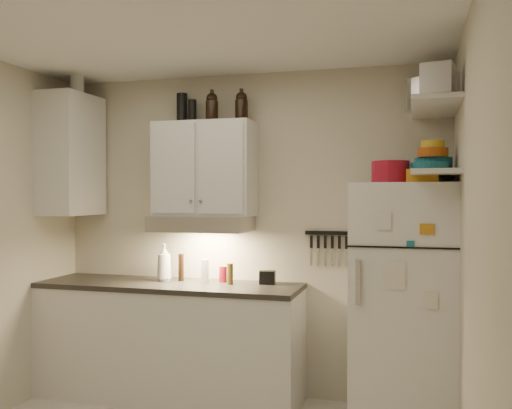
# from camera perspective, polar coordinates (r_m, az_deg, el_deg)

# --- Properties ---
(ceiling) EXTENTS (3.20, 3.00, 0.02)m
(ceiling) POSITION_cam_1_polar(r_m,az_deg,el_deg) (3.38, -8.68, 18.01)
(ceiling) COLOR white
(ceiling) RESTS_ON ground
(back_wall) EXTENTS (3.20, 0.02, 2.60)m
(back_wall) POSITION_cam_1_polar(r_m,az_deg,el_deg) (4.66, -0.92, -2.94)
(back_wall) COLOR beige
(back_wall) RESTS_ON ground
(right_wall) EXTENTS (0.02, 3.00, 2.60)m
(right_wall) POSITION_cam_1_polar(r_m,az_deg,el_deg) (2.97, 21.04, -5.23)
(right_wall) COLOR beige
(right_wall) RESTS_ON ground
(base_cabinet) EXTENTS (2.10, 0.60, 0.88)m
(base_cabinet) POSITION_cam_1_polar(r_m,az_deg,el_deg) (4.70, -8.65, -13.54)
(base_cabinet) COLOR silver
(base_cabinet) RESTS_ON floor
(countertop) EXTENTS (2.10, 0.62, 0.04)m
(countertop) POSITION_cam_1_polar(r_m,az_deg,el_deg) (4.61, -8.67, -7.99)
(countertop) COLOR #292723
(countertop) RESTS_ON base_cabinet
(upper_cabinet) EXTENTS (0.80, 0.33, 0.75)m
(upper_cabinet) POSITION_cam_1_polar(r_m,az_deg,el_deg) (4.59, -5.15, 3.56)
(upper_cabinet) COLOR silver
(upper_cabinet) RESTS_ON back_wall
(side_cabinet) EXTENTS (0.33, 0.55, 1.00)m
(side_cabinet) POSITION_cam_1_polar(r_m,az_deg,el_deg) (5.00, -18.00, 4.74)
(side_cabinet) COLOR silver
(side_cabinet) RESTS_ON left_wall
(range_hood) EXTENTS (0.76, 0.46, 0.12)m
(range_hood) POSITION_cam_1_polar(r_m,az_deg,el_deg) (4.53, -5.43, -1.92)
(range_hood) COLOR silver
(range_hood) RESTS_ON back_wall
(fridge) EXTENTS (0.70, 0.68, 1.70)m
(fridge) POSITION_cam_1_polar(r_m,az_deg,el_deg) (4.18, 14.53, -9.65)
(fridge) COLOR white
(fridge) RESTS_ON floor
(shelf_hi) EXTENTS (0.30, 0.95, 0.03)m
(shelf_hi) POSITION_cam_1_polar(r_m,az_deg,el_deg) (4.01, 17.46, 9.27)
(shelf_hi) COLOR silver
(shelf_hi) RESTS_ON right_wall
(shelf_lo) EXTENTS (0.30, 0.95, 0.03)m
(shelf_lo) POSITION_cam_1_polar(r_m,az_deg,el_deg) (3.97, 17.43, 2.98)
(shelf_lo) COLOR silver
(shelf_lo) RESTS_ON right_wall
(knife_strip) EXTENTS (0.42, 0.02, 0.03)m
(knife_strip) POSITION_cam_1_polar(r_m,az_deg,el_deg) (4.49, 7.60, -2.84)
(knife_strip) COLOR black
(knife_strip) RESTS_ON back_wall
(dutch_oven) EXTENTS (0.27, 0.27, 0.15)m
(dutch_oven) POSITION_cam_1_polar(r_m,az_deg,el_deg) (4.03, 13.28, 3.18)
(dutch_oven) COLOR maroon
(dutch_oven) RESTS_ON fridge
(book_stack) EXTENTS (0.20, 0.25, 0.08)m
(book_stack) POSITION_cam_1_polar(r_m,az_deg,el_deg) (3.93, 16.29, 2.75)
(book_stack) COLOR #C57F18
(book_stack) RESTS_ON fridge
(spice_jar) EXTENTS (0.08, 0.08, 0.11)m
(spice_jar) POSITION_cam_1_polar(r_m,az_deg,el_deg) (4.09, 15.89, 2.83)
(spice_jar) COLOR silver
(spice_jar) RESTS_ON fridge
(stock_pot) EXTENTS (0.32, 0.32, 0.22)m
(stock_pot) POSITION_cam_1_polar(r_m,az_deg,el_deg) (4.29, 16.66, 10.40)
(stock_pot) COLOR silver
(stock_pot) RESTS_ON shelf_hi
(tin_a) EXTENTS (0.22, 0.20, 0.18)m
(tin_a) POSITION_cam_1_polar(r_m,az_deg,el_deg) (3.98, 18.51, 10.90)
(tin_a) COLOR #AAAAAD
(tin_a) RESTS_ON shelf_hi
(tin_b) EXTENTS (0.21, 0.21, 0.18)m
(tin_b) POSITION_cam_1_polar(r_m,az_deg,el_deg) (3.64, 17.73, 11.80)
(tin_b) COLOR #AAAAAD
(tin_b) RESTS_ON shelf_hi
(bowl_teal) EXTENTS (0.26, 0.26, 0.10)m
(bowl_teal) POSITION_cam_1_polar(r_m,az_deg,el_deg) (4.18, 17.29, 3.79)
(bowl_teal) COLOR #17677F
(bowl_teal) RESTS_ON shelf_lo
(bowl_orange) EXTENTS (0.21, 0.21, 0.06)m
(bowl_orange) POSITION_cam_1_polar(r_m,az_deg,el_deg) (4.12, 17.26, 4.98)
(bowl_orange) COLOR #BF5112
(bowl_orange) RESTS_ON bowl_teal
(bowl_yellow) EXTENTS (0.16, 0.16, 0.05)m
(bowl_yellow) POSITION_cam_1_polar(r_m,az_deg,el_deg) (4.13, 17.27, 5.76)
(bowl_yellow) COLOR gold
(bowl_yellow) RESTS_ON bowl_orange
(plates) EXTENTS (0.30, 0.30, 0.06)m
(plates) POSITION_cam_1_polar(r_m,az_deg,el_deg) (4.00, 16.93, 3.62)
(plates) COLOR #17677F
(plates) RESTS_ON shelf_lo
(growler_a) EXTENTS (0.13, 0.13, 0.24)m
(growler_a) POSITION_cam_1_polar(r_m,az_deg,el_deg) (4.62, -4.43, 9.70)
(growler_a) COLOR black
(growler_a) RESTS_ON upper_cabinet
(growler_b) EXTENTS (0.11, 0.11, 0.24)m
(growler_b) POSITION_cam_1_polar(r_m,az_deg,el_deg) (4.58, -1.46, 9.79)
(growler_b) COLOR black
(growler_b) RESTS_ON upper_cabinet
(thermos_a) EXTENTS (0.08, 0.08, 0.19)m
(thermos_a) POSITION_cam_1_polar(r_m,az_deg,el_deg) (4.73, -6.38, 9.21)
(thermos_a) COLOR black
(thermos_a) RESTS_ON upper_cabinet
(thermos_b) EXTENTS (0.11, 0.11, 0.25)m
(thermos_b) POSITION_cam_1_polar(r_m,az_deg,el_deg) (4.79, -7.42, 9.47)
(thermos_b) COLOR black
(thermos_b) RESTS_ON upper_cabinet
(side_jar) EXTENTS (0.15, 0.15, 0.15)m
(side_jar) POSITION_cam_1_polar(r_m,az_deg,el_deg) (5.03, -17.46, 11.33)
(side_jar) COLOR silver
(side_jar) RESTS_ON side_cabinet
(soap_bottle) EXTENTS (0.17, 0.17, 0.34)m
(soap_bottle) POSITION_cam_1_polar(r_m,az_deg,el_deg) (4.69, -9.17, -5.52)
(soap_bottle) COLOR silver
(soap_bottle) RESTS_ON countertop
(pepper_mill) EXTENTS (0.06, 0.06, 0.16)m
(pepper_mill) POSITION_cam_1_polar(r_m,az_deg,el_deg) (4.48, -2.62, -6.93)
(pepper_mill) COLOR brown
(pepper_mill) RESTS_ON countertop
(oil_bottle) EXTENTS (0.05, 0.05, 0.23)m
(oil_bottle) POSITION_cam_1_polar(r_m,az_deg,el_deg) (4.75, -8.83, -6.10)
(oil_bottle) COLOR #4E6C1B
(oil_bottle) RESTS_ON countertop
(vinegar_bottle) EXTENTS (0.06, 0.06, 0.22)m
(vinegar_bottle) POSITION_cam_1_polar(r_m,az_deg,el_deg) (4.68, -7.50, -6.25)
(vinegar_bottle) COLOR black
(vinegar_bottle) RESTS_ON countertop
(clear_bottle) EXTENTS (0.06, 0.06, 0.18)m
(clear_bottle) POSITION_cam_1_polar(r_m,az_deg,el_deg) (4.57, -5.12, -6.64)
(clear_bottle) COLOR silver
(clear_bottle) RESTS_ON countertop
(red_jar) EXTENTS (0.07, 0.07, 0.13)m
(red_jar) POSITION_cam_1_polar(r_m,az_deg,el_deg) (4.60, -3.33, -6.97)
(red_jar) COLOR maroon
(red_jar) RESTS_ON countertop
(caddy) EXTENTS (0.13, 0.10, 0.10)m
(caddy) POSITION_cam_1_polar(r_m,az_deg,el_deg) (4.49, 1.15, -7.30)
(caddy) COLOR black
(caddy) RESTS_ON countertop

